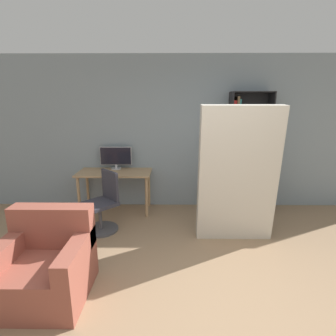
% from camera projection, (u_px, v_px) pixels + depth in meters
% --- Properties ---
extents(ground_plane, '(16.00, 16.00, 0.00)m').
position_uv_depth(ground_plane, '(208.00, 334.00, 2.21)').
color(ground_plane, '#937556').
extents(wall_back, '(8.00, 0.06, 2.70)m').
position_uv_depth(wall_back, '(188.00, 134.00, 4.71)').
color(wall_back, gray).
rests_on(wall_back, ground).
extents(desk, '(1.27, 0.60, 0.73)m').
position_uv_depth(desk, '(115.00, 177.00, 4.58)').
color(desk, tan).
rests_on(desk, ground).
extents(monitor, '(0.57, 0.18, 0.41)m').
position_uv_depth(monitor, '(116.00, 157.00, 4.69)').
color(monitor, '#B7B7BC').
rests_on(monitor, desk).
extents(office_chair, '(0.62, 0.62, 0.90)m').
position_uv_depth(office_chair, '(103.00, 207.00, 3.96)').
color(office_chair, '#4C4C51').
rests_on(office_chair, ground).
extents(bookshelf, '(0.69, 0.33, 2.08)m').
position_uv_depth(bookshelf, '(242.00, 156.00, 4.63)').
color(bookshelf, black).
rests_on(bookshelf, ground).
extents(mattress_near, '(1.06, 0.33, 1.88)m').
position_uv_depth(mattress_near, '(238.00, 176.00, 3.54)').
color(mattress_near, beige).
rests_on(mattress_near, ground).
extents(armchair, '(0.85, 0.80, 0.85)m').
position_uv_depth(armchair, '(46.00, 265.00, 2.63)').
color(armchair, '#934C3D').
rests_on(armchair, ground).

